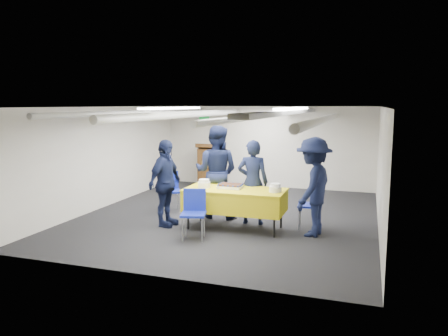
# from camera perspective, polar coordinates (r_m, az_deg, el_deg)

# --- Properties ---
(ground) EXTENTS (7.00, 7.00, 0.00)m
(ground) POSITION_cam_1_polar(r_m,az_deg,el_deg) (9.38, 0.75, -6.20)
(ground) COLOR black
(ground) RESTS_ON ground
(room_shell) EXTENTS (6.00, 7.00, 2.30)m
(room_shell) POSITION_cam_1_polar(r_m,az_deg,el_deg) (9.46, 2.06, 5.03)
(room_shell) COLOR silver
(room_shell) RESTS_ON ground
(serving_table) EXTENTS (1.90, 0.88, 0.77)m
(serving_table) POSITION_cam_1_polar(r_m,az_deg,el_deg) (8.29, 1.45, -4.19)
(serving_table) COLOR black
(serving_table) RESTS_ON ground
(sheet_cake) EXTENTS (0.46, 0.36, 0.08)m
(sheet_cake) POSITION_cam_1_polar(r_m,az_deg,el_deg) (8.33, 0.86, -2.36)
(sheet_cake) COLOR white
(sheet_cake) RESTS_ON serving_table
(plate_stack_left) EXTENTS (0.24, 0.24, 0.16)m
(plate_stack_left) POSITION_cam_1_polar(r_m,az_deg,el_deg) (8.38, -2.62, -2.07)
(plate_stack_left) COLOR white
(plate_stack_left) RESTS_ON serving_table
(plate_stack_right) EXTENTS (0.23, 0.23, 0.16)m
(plate_stack_right) POSITION_cam_1_polar(r_m,az_deg,el_deg) (8.00, 6.72, -2.63)
(plate_stack_right) COLOR white
(plate_stack_right) RESTS_ON serving_table
(podium) EXTENTS (0.62, 0.53, 1.25)m
(podium) POSITION_cam_1_polar(r_m,az_deg,el_deg) (12.61, -1.98, 0.39)
(podium) COLOR brown
(podium) RESTS_ON ground
(chair_near) EXTENTS (0.51, 0.51, 0.87)m
(chair_near) POSITION_cam_1_polar(r_m,az_deg,el_deg) (7.75, -3.95, -5.31)
(chair_near) COLOR gray
(chair_near) RESTS_ON ground
(chair_right) EXTENTS (0.45, 0.45, 0.87)m
(chair_right) POSITION_cam_1_polar(r_m,az_deg,el_deg) (8.47, 11.65, -4.28)
(chair_right) COLOR gray
(chair_right) RESTS_ON ground
(chair_left) EXTENTS (0.58, 0.58, 0.87)m
(chair_left) POSITION_cam_1_polar(r_m,az_deg,el_deg) (9.79, -7.04, -2.47)
(chair_left) COLOR gray
(chair_left) RESTS_ON ground
(sailor_a) EXTENTS (0.64, 0.46, 1.67)m
(sailor_a) POSITION_cam_1_polar(r_m,az_deg,el_deg) (8.61, 3.77, -1.85)
(sailor_a) COLOR black
(sailor_a) RESTS_ON ground
(sailor_b) EXTENTS (0.94, 0.74, 1.93)m
(sailor_b) POSITION_cam_1_polar(r_m,az_deg,el_deg) (9.07, -1.02, -0.50)
(sailor_b) COLOR black
(sailor_b) RESTS_ON ground
(sailor_c) EXTENTS (0.53, 1.03, 1.69)m
(sailor_c) POSITION_cam_1_polar(r_m,az_deg,el_deg) (8.51, -7.69, -1.97)
(sailor_c) COLOR black
(sailor_c) RESTS_ON ground
(sailor_d) EXTENTS (0.88, 1.26, 1.78)m
(sailor_d) POSITION_cam_1_polar(r_m,az_deg,el_deg) (7.98, 11.57, -2.42)
(sailor_d) COLOR black
(sailor_d) RESTS_ON ground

